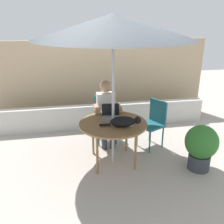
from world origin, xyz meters
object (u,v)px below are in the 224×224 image
at_px(person_seated, 106,109).
at_px(patio_umbrella, 113,26).
at_px(chair_occupied, 105,115).
at_px(laptop, 111,113).
at_px(cat, 125,122).
at_px(chair_empty, 154,120).
at_px(potted_plant_near_fence, 201,145).
at_px(patio_table, 113,126).

bearing_deg(person_seated, patio_umbrella, -90.00).
height_order(chair_occupied, laptop, laptop).
distance_m(patio_umbrella, cat, 1.42).
distance_m(chair_empty, laptop, 0.90).
xyz_separation_m(chair_occupied, potted_plant_near_fence, (1.33, -1.32, -0.11)).
distance_m(chair_occupied, chair_empty, 0.95).
relative_size(patio_table, potted_plant_near_fence, 1.46).
distance_m(chair_empty, person_seated, 0.91).
relative_size(patio_table, chair_occupied, 1.23).
height_order(patio_umbrella, cat, patio_umbrella).
xyz_separation_m(person_seated, potted_plant_near_fence, (1.33, -1.16, -0.28)).
height_order(chair_occupied, person_seated, person_seated).
xyz_separation_m(person_seated, laptop, (0.01, -0.42, 0.08)).
xyz_separation_m(patio_table, person_seated, (0.00, 0.69, 0.04)).
distance_m(patio_umbrella, chair_empty, 1.92).
height_order(patio_table, potted_plant_near_fence, potted_plant_near_fence).
distance_m(patio_table, chair_empty, 0.97).
distance_m(person_seated, cat, 0.89).
bearing_deg(laptop, patio_table, -91.85).
bearing_deg(patio_umbrella, laptop, 88.15).
bearing_deg(laptop, potted_plant_near_fence, -29.06).
height_order(patio_umbrella, chair_empty, patio_umbrella).
height_order(laptop, potted_plant_near_fence, laptop).
bearing_deg(chair_empty, chair_occupied, 153.88).
xyz_separation_m(patio_table, laptop, (0.01, 0.27, 0.12)).
height_order(patio_umbrella, person_seated, patio_umbrella).
distance_m(patio_table, cat, 0.27).
bearing_deg(person_seated, cat, -80.39).
bearing_deg(cat, patio_umbrella, 128.85).
xyz_separation_m(patio_table, cat, (0.15, -0.18, 0.14)).
bearing_deg(cat, potted_plant_near_fence, -13.54).
bearing_deg(patio_umbrella, chair_empty, 26.49).
bearing_deg(person_seated, laptop, -88.83).
height_order(person_seated, laptop, person_seated).
xyz_separation_m(patio_umbrella, chair_empty, (0.86, 0.43, -1.67)).
height_order(patio_table, laptop, laptop).
relative_size(person_seated, potted_plant_near_fence, 1.63).
height_order(laptop, cat, laptop).
xyz_separation_m(chair_empty, person_seated, (-0.86, 0.26, 0.17)).
distance_m(laptop, potted_plant_near_fence, 1.55).
relative_size(patio_umbrella, potted_plant_near_fence, 3.13).
bearing_deg(patio_umbrella, person_seated, 90.00).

